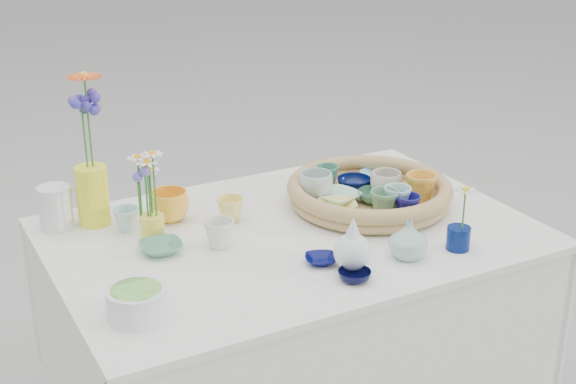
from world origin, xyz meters
name	(u,v)px	position (x,y,z in m)	size (l,w,h in m)	color
wicker_tray	(369,193)	(0.28, 0.05, 0.80)	(0.47, 0.47, 0.08)	olive
tray_ceramic_0	(354,183)	(0.29, 0.15, 0.80)	(0.10, 0.10, 0.03)	#06103F
tray_ceramic_1	(384,184)	(0.36, 0.10, 0.80)	(0.10, 0.10, 0.03)	#00033B
tray_ceramic_2	(421,188)	(0.40, -0.03, 0.82)	(0.09, 0.09, 0.08)	gold
tray_ceramic_3	(376,197)	(0.29, 0.03, 0.80)	(0.10, 0.10, 0.03)	#3D7156
tray_ceramic_4	(384,203)	(0.25, -0.07, 0.82)	(0.08, 0.08, 0.07)	#609169
tray_ceramic_5	(338,197)	(0.19, 0.08, 0.80)	(0.12, 0.12, 0.03)	#AFE5CA
tray_ceramic_6	(316,186)	(0.15, 0.13, 0.82)	(0.10, 0.10, 0.08)	#B2CBC1
tray_ceramic_7	(386,184)	(0.34, 0.05, 0.82)	(0.09, 0.09, 0.07)	beige
tray_ceramic_8	(377,175)	(0.39, 0.18, 0.79)	(0.10, 0.10, 0.02)	#8FCFF0
tray_ceramic_9	(407,207)	(0.30, -0.11, 0.82)	(0.07, 0.07, 0.07)	navy
tray_ceramic_10	(337,206)	(0.16, 0.02, 0.80)	(0.11, 0.11, 0.03)	#EED473
tray_ceramic_11	(397,199)	(0.30, -0.06, 0.82)	(0.08, 0.08, 0.07)	#B2E6DE
tray_ceramic_12	(327,176)	(0.23, 0.20, 0.81)	(0.07, 0.07, 0.06)	#407B62
loose_ceramic_0	(169,206)	(-0.26, 0.22, 0.81)	(0.11, 0.11, 0.09)	yellow
loose_ceramic_1	(230,209)	(-0.12, 0.14, 0.80)	(0.07, 0.07, 0.07)	#F9E368
loose_ceramic_2	(161,248)	(-0.35, 0.04, 0.78)	(0.11, 0.11, 0.03)	#569574
loose_ceramic_3	(219,234)	(-0.21, 0.00, 0.80)	(0.08, 0.08, 0.07)	silver
loose_ceramic_4	(321,260)	(-0.03, -0.20, 0.77)	(0.08, 0.08, 0.02)	#040847
loose_ceramic_5	(126,219)	(-0.39, 0.21, 0.80)	(0.07, 0.07, 0.06)	silver
loose_ceramic_6	(354,276)	(0.00, -0.31, 0.78)	(0.08, 0.08, 0.02)	black
fluted_bowl	(137,303)	(-0.50, -0.23, 0.80)	(0.13, 0.13, 0.07)	silver
bud_vase_paleblue	(353,243)	(0.02, -0.26, 0.84)	(0.09, 0.09, 0.14)	silver
bud_vase_seafoam	(408,239)	(0.18, -0.28, 0.82)	(0.10, 0.10, 0.10)	#90BEB2
bud_vase_cobalt	(458,238)	(0.32, -0.30, 0.80)	(0.06, 0.06, 0.06)	#031552
single_daisy	(464,210)	(0.32, -0.31, 0.88)	(0.07, 0.07, 0.12)	white
tall_vase_yellow	(93,195)	(-0.45, 0.30, 0.85)	(0.09, 0.09, 0.16)	yellow
gerbera	(89,122)	(-0.44, 0.30, 1.05)	(0.10, 0.10, 0.26)	#FF571A
hydrangea	(84,136)	(-0.45, 0.30, 1.01)	(0.07, 0.07, 0.24)	#372F9F
white_pitcher	(55,208)	(-0.55, 0.32, 0.82)	(0.12, 0.09, 0.12)	white
daisy_cup	(153,228)	(-0.34, 0.12, 0.80)	(0.06, 0.06, 0.07)	yellow
daisy_posy	(145,184)	(-0.35, 0.14, 0.92)	(0.08, 0.08, 0.17)	white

